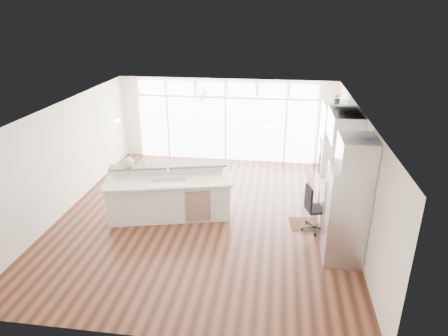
# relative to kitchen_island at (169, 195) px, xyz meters

# --- Properties ---
(floor) EXTENTS (7.00, 8.00, 0.02)m
(floor) POSITION_rel_kitchen_island_xyz_m (0.82, 0.20, -0.61)
(floor) COLOR #3E1E13
(floor) RESTS_ON ground
(ceiling) EXTENTS (7.00, 8.00, 0.02)m
(ceiling) POSITION_rel_kitchen_island_xyz_m (0.82, 0.20, 2.10)
(ceiling) COLOR white
(ceiling) RESTS_ON wall_back
(wall_back) EXTENTS (7.00, 0.04, 2.70)m
(wall_back) POSITION_rel_kitchen_island_xyz_m (0.82, 4.20, 0.75)
(wall_back) COLOR white
(wall_back) RESTS_ON floor
(wall_front) EXTENTS (7.00, 0.04, 2.70)m
(wall_front) POSITION_rel_kitchen_island_xyz_m (0.82, -3.80, 0.75)
(wall_front) COLOR white
(wall_front) RESTS_ON floor
(wall_left) EXTENTS (0.04, 8.00, 2.70)m
(wall_left) POSITION_rel_kitchen_island_xyz_m (-2.68, 0.20, 0.75)
(wall_left) COLOR white
(wall_left) RESTS_ON floor
(wall_right) EXTENTS (0.04, 8.00, 2.70)m
(wall_right) POSITION_rel_kitchen_island_xyz_m (4.32, 0.20, 0.75)
(wall_right) COLOR white
(wall_right) RESTS_ON floor
(glass_wall) EXTENTS (5.80, 0.06, 2.08)m
(glass_wall) POSITION_rel_kitchen_island_xyz_m (0.82, 4.14, 0.45)
(glass_wall) COLOR white
(glass_wall) RESTS_ON wall_back
(transom_row) EXTENTS (5.90, 0.06, 0.40)m
(transom_row) POSITION_rel_kitchen_island_xyz_m (0.82, 4.14, 1.78)
(transom_row) COLOR white
(transom_row) RESTS_ON wall_back
(desk_window) EXTENTS (0.04, 0.85, 0.85)m
(desk_window) POSITION_rel_kitchen_island_xyz_m (4.28, 0.50, 0.95)
(desk_window) COLOR silver
(desk_window) RESTS_ON wall_right
(ceiling_fan) EXTENTS (1.16, 1.16, 0.32)m
(ceiling_fan) POSITION_rel_kitchen_island_xyz_m (0.32, 3.00, 1.88)
(ceiling_fan) COLOR white
(ceiling_fan) RESTS_ON ceiling
(recessed_lights) EXTENTS (3.40, 3.00, 0.02)m
(recessed_lights) POSITION_rel_kitchen_island_xyz_m (0.82, 0.40, 2.08)
(recessed_lights) COLOR white
(recessed_lights) RESTS_ON ceiling
(oven_cabinet) EXTENTS (0.64, 1.20, 2.50)m
(oven_cabinet) POSITION_rel_kitchen_island_xyz_m (3.99, 2.00, 0.65)
(oven_cabinet) COLOR white
(oven_cabinet) RESTS_ON floor
(desk_nook) EXTENTS (0.72, 1.30, 0.76)m
(desk_nook) POSITION_rel_kitchen_island_xyz_m (3.95, 0.50, -0.22)
(desk_nook) COLOR white
(desk_nook) RESTS_ON floor
(upper_cabinets) EXTENTS (0.64, 1.30, 0.64)m
(upper_cabinets) POSITION_rel_kitchen_island_xyz_m (3.99, 0.50, 1.75)
(upper_cabinets) COLOR white
(upper_cabinets) RESTS_ON wall_right
(refrigerator) EXTENTS (0.76, 0.90, 2.00)m
(refrigerator) POSITION_rel_kitchen_island_xyz_m (3.93, -1.15, 0.40)
(refrigerator) COLOR silver
(refrigerator) RESTS_ON floor
(fridge_cabinet) EXTENTS (0.64, 0.90, 0.60)m
(fridge_cabinet) POSITION_rel_kitchen_island_xyz_m (3.99, -1.15, 1.70)
(fridge_cabinet) COLOR white
(fridge_cabinet) RESTS_ON wall_right
(framed_photos) EXTENTS (0.06, 0.22, 0.80)m
(framed_photos) POSITION_rel_kitchen_island_xyz_m (4.28, 1.12, 0.80)
(framed_photos) COLOR black
(framed_photos) RESTS_ON wall_right
(kitchen_island) EXTENTS (3.19, 1.82, 1.19)m
(kitchen_island) POSITION_rel_kitchen_island_xyz_m (0.00, 0.00, 0.00)
(kitchen_island) COLOR white
(kitchen_island) RESTS_ON floor
(rug) EXTENTS (0.95, 0.74, 0.01)m
(rug) POSITION_rel_kitchen_island_xyz_m (3.35, 0.11, -0.59)
(rug) COLOR #311B0F
(rug) RESTS_ON floor
(office_chair) EXTENTS (0.70, 0.67, 1.11)m
(office_chair) POSITION_rel_kitchen_island_xyz_m (3.48, -0.12, -0.04)
(office_chair) COLOR black
(office_chair) RESTS_ON floor
(fishbowl) EXTENTS (0.34, 0.34, 0.26)m
(fishbowl) POSITION_rel_kitchen_island_xyz_m (-1.02, 0.16, 0.73)
(fishbowl) COLOR silver
(fishbowl) RESTS_ON kitchen_island
(monitor) EXTENTS (0.15, 0.54, 0.44)m
(monitor) POSITION_rel_kitchen_island_xyz_m (3.87, 0.50, 0.39)
(monitor) COLOR black
(monitor) RESTS_ON desk_nook
(keyboard) EXTENTS (0.14, 0.34, 0.02)m
(keyboard) POSITION_rel_kitchen_island_xyz_m (3.70, 0.50, 0.17)
(keyboard) COLOR silver
(keyboard) RESTS_ON desk_nook
(potted_plant) EXTENTS (0.26, 0.29, 0.22)m
(potted_plant) POSITION_rel_kitchen_island_xyz_m (3.99, 2.00, 2.01)
(potted_plant) COLOR #274F21
(potted_plant) RESTS_ON oven_cabinet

